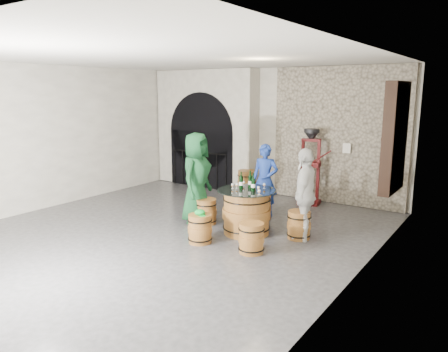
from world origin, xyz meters
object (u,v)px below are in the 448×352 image
Objects in this scene: barrel_stool_near_right at (251,238)px; corking_press at (311,161)px; wine_bottle_center at (253,184)px; wine_bottle_right at (250,181)px; barrel_stool_near_left at (200,229)px; barrel_stool_far at (261,207)px; side_barrel at (247,183)px; wine_bottle_left at (241,182)px; person_blue at (265,180)px; barrel_stool_left at (206,211)px; barrel_stool_right at (299,225)px; person_white at (305,194)px; barrel_table at (246,212)px; person_green at (196,178)px.

corking_press reaches higher than barrel_stool_near_right.
wine_bottle_center is at bearing 119.35° from barrel_stool_near_right.
barrel_stool_near_left is at bearing -109.51° from wine_bottle_right.
barrel_stool_far is 2.03m from side_barrel.
person_blue is at bearing 97.48° from wine_bottle_left.
side_barrel is (-0.55, 2.46, 0.07)m from barrel_stool_left.
person_white is at bearing 17.60° from barrel_stool_right.
barrel_stool_near_right is 1.14m from wine_bottle_center.
barrel_stool_left is 1.19m from wine_bottle_right.
person_blue reaches higher than wine_bottle_center.
wine_bottle_right is 0.50× the size of side_barrel.
barrel_stool_near_left is 0.29× the size of corking_press.
barrel_stool_left is 0.29× the size of corking_press.
corking_press is at bearing 84.59° from wine_bottle_left.
side_barrel is at bearing 121.27° from barrel_table.
barrel_stool_near_left is (-0.41, -0.88, -0.16)m from barrel_table.
person_green is 2.80× the size of side_barrel.
person_green is at bearing 177.65° from wine_bottle_left.
barrel_stool_near_right is (-0.35, -1.08, 0.00)m from barrel_stool_right.
person_green is at bearing -138.25° from barrel_stool_far.
barrel_stool_near_left is 2.17m from person_blue.
barrel_stool_left is 1.00× the size of barrel_stool_near_right.
side_barrel is at bearing 123.47° from wine_bottle_center.
barrel_stool_far is 0.29× the size of corking_press.
barrel_stool_right is at bearing -42.05° from side_barrel.
barrel_stool_near_left is 0.31× the size of person_white.
person_green reaches higher than barrel_stool_near_right.
person_blue is (-0.29, 1.22, 0.35)m from barrel_table.
side_barrel is (-2.46, 2.21, 0.07)m from barrel_stool_right.
person_white is at bearing -47.99° from person_blue.
barrel_stool_right is at bearing 21.14° from wine_bottle_center.
wine_bottle_center is (0.37, -0.96, 0.72)m from barrel_stool_far.
person_green is (-0.81, 0.95, 0.66)m from barrel_stool_near_left.
barrel_stool_far is 1.91m from corking_press.
corking_press is at bearing -172.06° from person_white.
barrel_stool_far is at bearing 84.24° from barrel_stool_near_left.
corking_press is (-0.46, 3.44, 0.78)m from barrel_stool_near_right.
wine_bottle_right reaches higher than barrel_stool_near_left.
corking_press is (-0.82, 2.36, 0.78)m from barrel_stool_right.
barrel_stool_left is 1.00× the size of barrel_stool_near_left.
barrel_stool_right is 0.33× the size of person_blue.
side_barrel is at bearing 120.19° from person_blue.
barrel_stool_near_left is at bearing -174.36° from barrel_stool_near_right.
barrel_stool_right and barrel_stool_near_right have the same top height.
person_white is (1.31, -0.90, 0.06)m from person_blue.
barrel_stool_near_right is 0.29× the size of corking_press.
person_green is at bearing 177.00° from wine_bottle_center.
corking_press is at bearing 5.04° from side_barrel.
person_blue reaches higher than barrel_stool_right.
wine_bottle_center is (0.28, -0.03, 0.00)m from wine_bottle_left.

